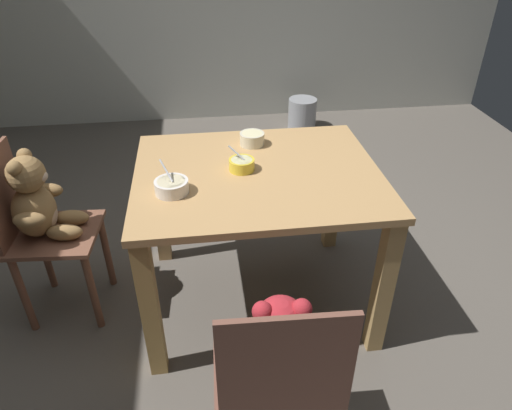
# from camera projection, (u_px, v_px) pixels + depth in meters

# --- Properties ---
(ground_plane) EXTENTS (5.20, 5.20, 0.04)m
(ground_plane) POSITION_uv_depth(u_px,v_px,m) (257.00, 298.00, 2.48)
(ground_plane) COLOR #5B544C
(dining_table) EXTENTS (1.09, 0.90, 0.76)m
(dining_table) POSITION_uv_depth(u_px,v_px,m) (257.00, 197.00, 2.14)
(dining_table) COLOR tan
(dining_table) RESTS_ON ground_plane
(teddy_chair_near_front) EXTENTS (0.42, 0.38, 0.91)m
(teddy_chair_near_front) POSITION_uv_depth(u_px,v_px,m) (279.00, 365.00, 1.41)
(teddy_chair_near_front) COLOR brown
(teddy_chair_near_front) RESTS_ON ground_plane
(teddy_chair_near_left) EXTENTS (0.40, 0.39, 0.88)m
(teddy_chair_near_left) POSITION_uv_depth(u_px,v_px,m) (39.00, 211.00, 2.10)
(teddy_chair_near_left) COLOR brown
(teddy_chair_near_left) RESTS_ON ground_plane
(porridge_bowl_cream_far_center) EXTENTS (0.12, 0.12, 0.06)m
(porridge_bowl_cream_far_center) POSITION_uv_depth(u_px,v_px,m) (252.00, 139.00, 2.27)
(porridge_bowl_cream_far_center) COLOR beige
(porridge_bowl_cream_far_center) RESTS_ON dining_table
(porridge_bowl_yellow_center) EXTENTS (0.12, 0.11, 0.11)m
(porridge_bowl_yellow_center) POSITION_uv_depth(u_px,v_px,m) (242.00, 164.00, 2.06)
(porridge_bowl_yellow_center) COLOR yellow
(porridge_bowl_yellow_center) RESTS_ON dining_table
(porridge_bowl_white_near_left) EXTENTS (0.14, 0.14, 0.12)m
(porridge_bowl_white_near_left) POSITION_uv_depth(u_px,v_px,m) (172.00, 186.00, 1.89)
(porridge_bowl_white_near_left) COLOR silver
(porridge_bowl_white_near_left) RESTS_ON dining_table
(metal_pail) EXTENTS (0.26, 0.26, 0.28)m
(metal_pail) POSITION_uv_depth(u_px,v_px,m) (302.00, 114.00, 4.26)
(metal_pail) COLOR #93969B
(metal_pail) RESTS_ON ground_plane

